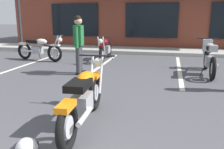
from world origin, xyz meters
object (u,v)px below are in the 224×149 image
at_px(motorcycle_silver_naked, 106,48).
at_px(motorcycle_blue_standard, 39,48).
at_px(motorcycle_foreground_classic, 84,97).
at_px(person_in_shorts_foreground, 79,41).
at_px(motorcycle_black_cruiser, 209,56).
at_px(helmet_on_pavement, 27,148).

height_order(motorcycle_silver_naked, motorcycle_blue_standard, same).
bearing_deg(motorcycle_silver_naked, motorcycle_foreground_classic, -78.56).
bearing_deg(motorcycle_blue_standard, person_in_shorts_foreground, -38.04).
bearing_deg(motorcycle_foreground_classic, motorcycle_blue_standard, 125.32).
bearing_deg(motorcycle_black_cruiser, motorcycle_blue_standard, 171.82).
height_order(motorcycle_foreground_classic, motorcycle_black_cruiser, same).
height_order(motorcycle_silver_naked, helmet_on_pavement, motorcycle_silver_naked).
xyz_separation_m(motorcycle_black_cruiser, motorcycle_silver_naked, (-3.51, 1.48, -0.07)).
xyz_separation_m(motorcycle_silver_naked, person_in_shorts_foreground, (-0.16, -2.40, 0.49)).
bearing_deg(person_in_shorts_foreground, motorcycle_black_cruiser, 14.14).
bearing_deg(helmet_on_pavement, motorcycle_foreground_classic, 70.17).
relative_size(motorcycle_black_cruiser, motorcycle_silver_naked, 1.00).
relative_size(motorcycle_silver_naked, person_in_shorts_foreground, 1.26).
height_order(motorcycle_black_cruiser, motorcycle_silver_naked, same).
relative_size(motorcycle_blue_standard, helmet_on_pavement, 8.05).
bearing_deg(motorcycle_blue_standard, helmet_on_pavement, -62.06).
bearing_deg(person_in_shorts_foreground, motorcycle_silver_naked, 86.15).
bearing_deg(motorcycle_foreground_classic, person_in_shorts_foreground, 111.79).
distance_m(person_in_shorts_foreground, helmet_on_pavement, 4.47).
xyz_separation_m(person_in_shorts_foreground, helmet_on_pavement, (0.95, -4.30, -0.82)).
bearing_deg(helmet_on_pavement, motorcycle_blue_standard, 117.94).
bearing_deg(motorcycle_silver_naked, motorcycle_blue_standard, -165.67).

